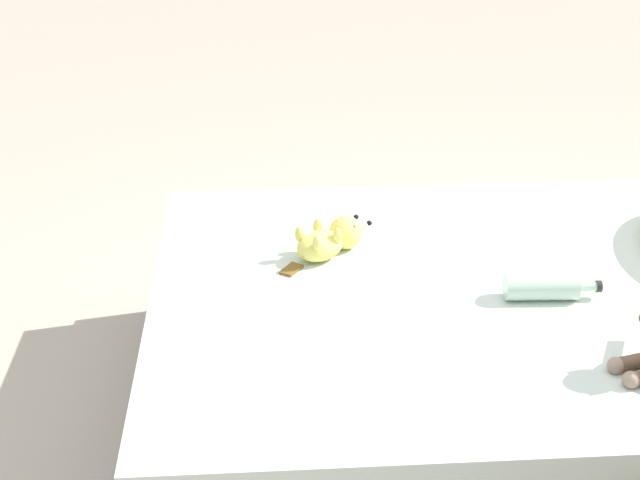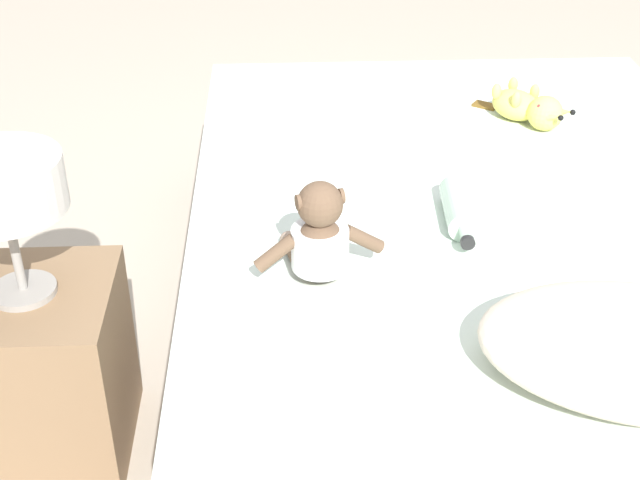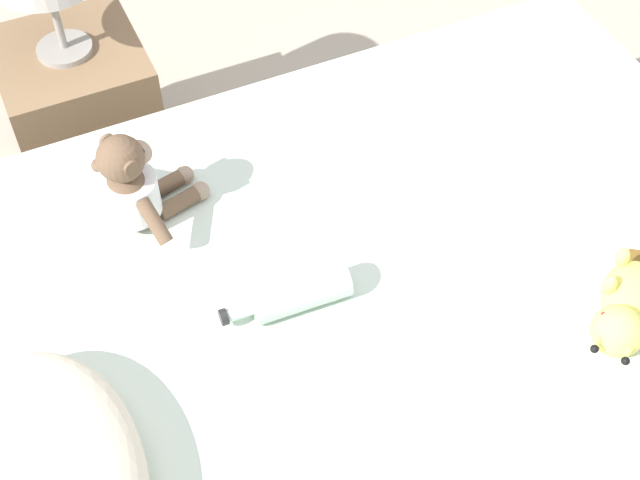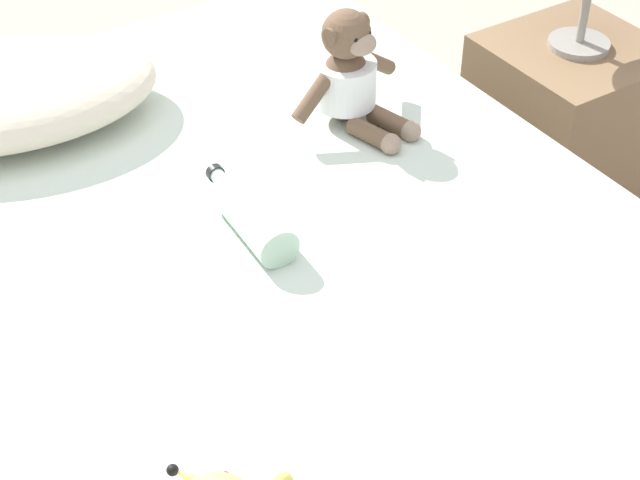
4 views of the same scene
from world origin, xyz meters
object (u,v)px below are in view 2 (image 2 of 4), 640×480
(plush_yellow_creature, at_px, (528,108))
(bed, at_px, (469,276))
(nightstand, at_px, (42,373))
(bedside_lamp, at_px, (2,189))
(glass_bottle, at_px, (459,209))
(plush_monkey, at_px, (318,239))

(plush_yellow_creature, bearing_deg, bed, 62.26)
(nightstand, bearing_deg, plush_yellow_creature, -149.14)
(nightstand, bearing_deg, bedside_lamp, -90.00)
(bed, relative_size, glass_bottle, 7.44)
(plush_yellow_creature, xyz_separation_m, nightstand, (1.27, 0.76, -0.29))
(glass_bottle, xyz_separation_m, nightstand, (0.97, 0.21, -0.28))
(plush_yellow_creature, bearing_deg, bedside_lamp, 30.86)
(bed, distance_m, glass_bottle, 0.30)
(plush_monkey, xyz_separation_m, plush_yellow_creature, (-0.64, -0.76, -0.05))
(plush_yellow_creature, height_order, glass_bottle, plush_yellow_creature)
(plush_monkey, xyz_separation_m, glass_bottle, (-0.34, -0.21, -0.06))
(bed, bearing_deg, plush_yellow_creature, -117.74)
(bed, distance_m, nightstand, 1.09)
(bed, height_order, plush_yellow_creature, plush_yellow_creature)
(bedside_lamp, bearing_deg, nightstand, 90.00)
(glass_bottle, height_order, bedside_lamp, bedside_lamp)
(nightstand, bearing_deg, plush_monkey, -179.98)
(nightstand, bearing_deg, bed, -162.54)
(bed, xyz_separation_m, plush_yellow_creature, (-0.23, -0.43, 0.28))
(plush_monkey, height_order, nightstand, plush_monkey)
(bedside_lamp, bearing_deg, bed, -162.54)
(plush_yellow_creature, xyz_separation_m, bedside_lamp, (1.27, 0.76, 0.18))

